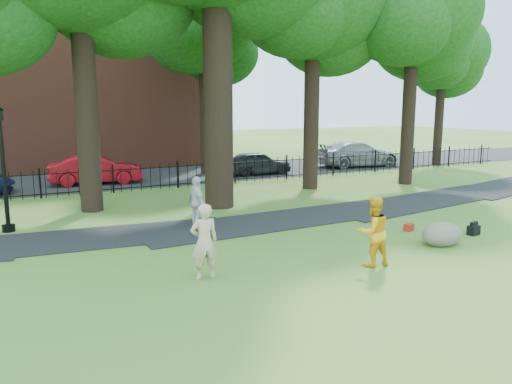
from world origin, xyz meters
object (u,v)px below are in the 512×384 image
red_sedan (96,170)px  lamppost (4,171)px  woman (204,241)px  man (373,232)px  boulder (442,232)px

red_sedan → lamppost: bearing=161.7°
red_sedan → woman: bearing=-173.3°
man → red_sedan: 16.68m
man → boulder: bearing=-163.8°
man → red_sedan: (-3.73, 16.25, -0.13)m
boulder → lamppost: size_ratio=0.31×
woman → boulder: size_ratio=1.43×
boulder → lamppost: lamppost is taller
woman → lamppost: 7.88m
boulder → woman: bearing=176.2°
man → boulder: (2.97, 0.56, -0.50)m
woman → lamppost: (-3.86, 6.79, 1.04)m
woman → boulder: woman is taller
woman → man: 4.11m
lamppost → man: bearing=-46.3°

